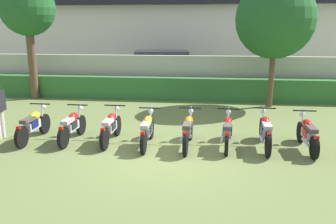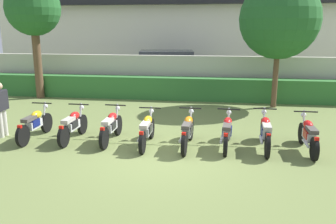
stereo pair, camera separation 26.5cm
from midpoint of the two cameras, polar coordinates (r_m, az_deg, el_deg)
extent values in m
plane|color=olive|center=(8.76, -0.12, -6.95)|extent=(60.00, 60.00, 0.00)
cube|color=silver|center=(23.47, 5.55, 16.03)|extent=(24.08, 6.00, 8.13)
cube|color=black|center=(20.25, 5.10, 17.57)|extent=(20.22, 0.50, 0.36)
cube|color=#BCB7A8|center=(15.82, 3.87, 5.80)|extent=(22.87, 0.30, 1.84)
cube|color=#337033|center=(15.20, 3.63, 3.80)|extent=(18.30, 0.70, 0.96)
cube|color=#9EA3A8|center=(18.33, 0.80, 6.34)|extent=(4.72, 2.48, 1.00)
cube|color=#2D333D|center=(18.24, 0.17, 8.92)|extent=(2.92, 2.07, 0.65)
cylinder|color=black|center=(19.38, 5.43, 5.49)|extent=(0.70, 0.32, 0.68)
cylinder|color=black|center=(17.56, 5.99, 4.63)|extent=(0.70, 0.32, 0.68)
cylinder|color=black|center=(19.34, -3.94, 5.51)|extent=(0.70, 0.32, 0.68)
cylinder|color=black|center=(17.52, -4.34, 4.64)|extent=(0.70, 0.32, 0.68)
cylinder|color=brown|center=(16.40, -19.95, 7.40)|extent=(0.34, 0.34, 3.04)
sphere|color=#235B28|center=(16.34, -20.63, 15.51)|extent=(2.30, 2.30, 2.30)
cylinder|color=brown|center=(14.30, 17.54, 5.32)|extent=(0.21, 0.21, 2.32)
sphere|color=#235B28|center=(14.17, 18.19, 14.16)|extent=(2.98, 2.98, 2.98)
cylinder|color=black|center=(11.06, -18.47, -1.67)|extent=(0.09, 0.59, 0.58)
cylinder|color=black|center=(9.97, -21.82, -3.61)|extent=(0.09, 0.59, 0.58)
cube|color=silver|center=(10.43, -20.25, -1.87)|extent=(0.20, 0.60, 0.22)
ellipsoid|color=yellow|center=(10.51, -19.91, -0.42)|extent=(0.22, 0.44, 0.22)
cube|color=#4C4742|center=(10.18, -20.96, -1.07)|extent=(0.20, 0.52, 0.10)
cube|color=red|center=(9.81, -22.25, -2.21)|extent=(0.10, 0.08, 0.08)
cylinder|color=silver|center=(10.91, -18.80, -0.17)|extent=(0.05, 0.23, 0.65)
cylinder|color=black|center=(10.76, -19.15, 1.37)|extent=(0.60, 0.04, 0.04)
sphere|color=silver|center=(10.96, -18.62, 0.88)|extent=(0.14, 0.14, 0.14)
cylinder|color=silver|center=(10.31, -21.43, -2.90)|extent=(0.07, 0.55, 0.07)
cube|color=navy|center=(10.37, -20.40, -1.68)|extent=(0.24, 0.36, 0.20)
cylinder|color=black|center=(10.62, -13.05, -1.94)|extent=(0.10, 0.58, 0.58)
cylinder|color=black|center=(9.55, -15.83, -3.88)|extent=(0.10, 0.58, 0.58)
cube|color=silver|center=(10.00, -14.53, -2.12)|extent=(0.21, 0.60, 0.22)
ellipsoid|color=red|center=(10.09, -14.22, -0.60)|extent=(0.23, 0.44, 0.22)
cube|color=#B2ADA3|center=(9.74, -15.14, -1.29)|extent=(0.21, 0.52, 0.10)
cube|color=red|center=(9.39, -16.20, -2.43)|extent=(0.10, 0.08, 0.08)
cylinder|color=silver|center=(10.46, -13.33, -0.39)|extent=(0.06, 0.23, 0.65)
cylinder|color=black|center=(10.31, -13.62, 1.22)|extent=(0.60, 0.05, 0.04)
sphere|color=silver|center=(10.52, -13.15, 0.71)|extent=(0.14, 0.14, 0.14)
cylinder|color=silver|center=(9.87, -15.70, -3.19)|extent=(0.08, 0.55, 0.07)
cube|color=black|center=(9.94, -14.66, -1.92)|extent=(0.25, 0.37, 0.20)
cylinder|color=black|center=(10.33, -7.39, -2.13)|extent=(0.09, 0.58, 0.58)
cylinder|color=black|center=(9.18, -9.53, -4.24)|extent=(0.09, 0.58, 0.58)
cube|color=silver|center=(9.67, -8.51, -2.36)|extent=(0.20, 0.60, 0.22)
ellipsoid|color=red|center=(9.76, -8.27, -0.79)|extent=(0.22, 0.44, 0.22)
cube|color=beige|center=(9.40, -8.97, -1.51)|extent=(0.20, 0.52, 0.10)
cube|color=red|center=(9.01, -9.80, -2.74)|extent=(0.10, 0.08, 0.08)
cylinder|color=silver|center=(10.16, -7.58, -0.54)|extent=(0.05, 0.23, 0.65)
cylinder|color=black|center=(10.01, -7.78, 1.12)|extent=(0.60, 0.04, 0.04)
sphere|color=silver|center=(10.23, -7.44, 0.59)|extent=(0.14, 0.14, 0.14)
cylinder|color=silver|center=(9.51, -9.62, -3.49)|extent=(0.07, 0.55, 0.07)
cube|color=black|center=(9.61, -8.61, -2.15)|extent=(0.24, 0.36, 0.20)
cylinder|color=black|center=(9.95, -1.96, -2.68)|extent=(0.10, 0.57, 0.56)
cylinder|color=black|center=(8.76, -3.32, -5.00)|extent=(0.10, 0.57, 0.56)
cube|color=silver|center=(9.27, -2.66, -2.98)|extent=(0.21, 0.60, 0.22)
ellipsoid|color=yellow|center=(9.36, -2.49, -1.33)|extent=(0.23, 0.44, 0.22)
cube|color=#B2ADA3|center=(8.99, -2.93, -2.11)|extent=(0.21, 0.52, 0.10)
cube|color=red|center=(8.58, -3.47, -3.44)|extent=(0.10, 0.08, 0.08)
cylinder|color=silver|center=(9.78, -2.06, -1.03)|extent=(0.05, 0.23, 0.65)
cylinder|color=black|center=(9.62, -2.17, 0.68)|extent=(0.60, 0.04, 0.04)
sphere|color=silver|center=(9.84, -1.96, 0.14)|extent=(0.14, 0.14, 0.14)
cylinder|color=silver|center=(9.09, -3.67, -4.18)|extent=(0.08, 0.55, 0.07)
cube|color=black|center=(9.20, -2.72, -2.77)|extent=(0.24, 0.36, 0.20)
cylinder|color=black|center=(9.85, 4.50, -2.76)|extent=(0.12, 0.61, 0.61)
cylinder|color=black|center=(8.62, 3.54, -5.18)|extent=(0.12, 0.61, 0.61)
cube|color=silver|center=(9.14, 4.03, -3.09)|extent=(0.23, 0.61, 0.22)
ellipsoid|color=orange|center=(9.24, 4.18, -1.42)|extent=(0.24, 0.45, 0.22)
cube|color=#4C4742|center=(8.86, 3.88, -2.21)|extent=(0.22, 0.53, 0.10)
cube|color=red|center=(8.44, 3.48, -3.60)|extent=(0.10, 0.08, 0.08)
cylinder|color=silver|center=(9.68, 4.47, -1.09)|extent=(0.06, 0.23, 0.65)
cylinder|color=black|center=(9.52, 4.45, 0.64)|extent=(0.60, 0.06, 0.04)
sphere|color=silver|center=(9.74, 4.56, 0.10)|extent=(0.14, 0.14, 0.14)
cylinder|color=silver|center=(8.96, 3.06, -4.30)|extent=(0.09, 0.55, 0.07)
cube|color=black|center=(9.08, 4.00, -2.87)|extent=(0.25, 0.37, 0.20)
cylinder|color=black|center=(9.95, 10.49, -2.91)|extent=(0.13, 0.57, 0.57)
cylinder|color=black|center=(8.74, 10.20, -5.24)|extent=(0.13, 0.57, 0.57)
cube|color=silver|center=(9.25, 10.38, -3.21)|extent=(0.24, 0.61, 0.22)
ellipsoid|color=red|center=(9.35, 10.48, -1.56)|extent=(0.25, 0.45, 0.22)
cube|color=#4C4742|center=(8.97, 10.39, -2.35)|extent=(0.23, 0.53, 0.10)
cube|color=red|center=(8.56, 10.26, -3.68)|extent=(0.11, 0.09, 0.08)
cylinder|color=silver|center=(9.77, 10.55, -1.26)|extent=(0.07, 0.23, 0.65)
cylinder|color=black|center=(9.61, 10.62, 0.44)|extent=(0.60, 0.08, 0.04)
sphere|color=silver|center=(9.84, 10.62, -0.09)|extent=(0.14, 0.14, 0.14)
cylinder|color=silver|center=(9.05, 9.53, -4.41)|extent=(0.11, 0.55, 0.07)
cube|color=navy|center=(9.19, 10.39, -3.00)|extent=(0.26, 0.38, 0.20)
cylinder|color=black|center=(10.08, 15.89, -2.80)|extent=(0.11, 0.64, 0.63)
cylinder|color=black|center=(8.82, 16.68, -5.22)|extent=(0.11, 0.64, 0.63)
cube|color=silver|center=(9.36, 16.35, -3.15)|extent=(0.22, 0.61, 0.22)
ellipsoid|color=red|center=(9.46, 16.34, -1.52)|extent=(0.23, 0.45, 0.22)
cube|color=#B2ADA3|center=(9.08, 16.58, -2.29)|extent=(0.22, 0.53, 0.10)
cube|color=red|center=(8.64, 16.88, -3.68)|extent=(0.10, 0.08, 0.08)
cylinder|color=silver|center=(9.91, 16.06, -1.17)|extent=(0.06, 0.23, 0.65)
cylinder|color=black|center=(9.75, 16.23, 0.51)|extent=(0.60, 0.06, 0.04)
sphere|color=silver|center=(9.97, 16.07, -0.01)|extent=(0.14, 0.14, 0.14)
cylinder|color=silver|center=(9.14, 15.70, -4.35)|extent=(0.09, 0.55, 0.07)
cube|color=navy|center=(9.30, 16.40, -2.94)|extent=(0.25, 0.37, 0.20)
cylinder|color=black|center=(10.23, 21.63, -3.20)|extent=(0.09, 0.57, 0.57)
cylinder|color=black|center=(9.04, 23.46, -5.54)|extent=(0.09, 0.57, 0.57)
cube|color=silver|center=(9.54, 22.64, -3.53)|extent=(0.20, 0.60, 0.22)
ellipsoid|color=red|center=(9.64, 22.52, -1.93)|extent=(0.22, 0.44, 0.22)
cube|color=#4C4742|center=(9.27, 23.10, -2.71)|extent=(0.20, 0.52, 0.10)
cube|color=red|center=(8.87, 23.80, -4.04)|extent=(0.10, 0.08, 0.08)
cylinder|color=silver|center=(10.06, 21.91, -1.61)|extent=(0.05, 0.23, 0.65)
cylinder|color=black|center=(9.90, 22.19, 0.05)|extent=(0.60, 0.04, 0.04)
sphere|color=silver|center=(10.12, 21.85, -0.46)|extent=(0.14, 0.14, 0.14)
cylinder|color=silver|center=(9.32, 22.22, -4.73)|extent=(0.07, 0.55, 0.07)
cube|color=#A51414|center=(9.48, 22.74, -3.33)|extent=(0.24, 0.36, 0.20)
cylinder|color=silver|center=(11.15, -24.35, -1.55)|extent=(0.13, 0.13, 0.78)
cylinder|color=silver|center=(10.99, -24.92, -1.82)|extent=(0.13, 0.13, 0.78)
cube|color=#232328|center=(10.92, -24.98, 1.69)|extent=(0.22, 0.46, 0.55)
cylinder|color=#232328|center=(11.15, -24.22, 2.06)|extent=(0.09, 0.09, 0.53)
camera|label=1|loc=(0.13, -89.20, 0.19)|focal=37.54mm
camera|label=2|loc=(0.13, 90.80, -0.19)|focal=37.54mm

